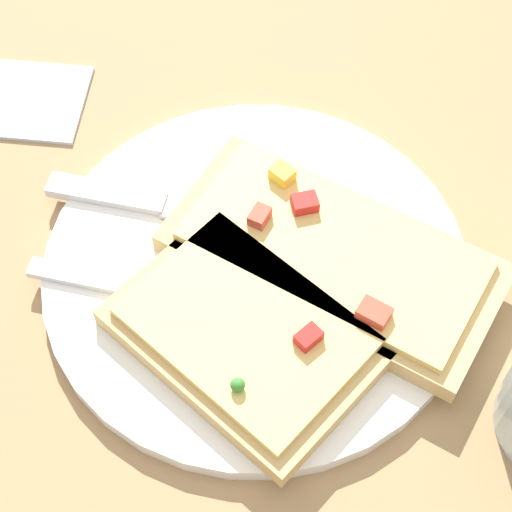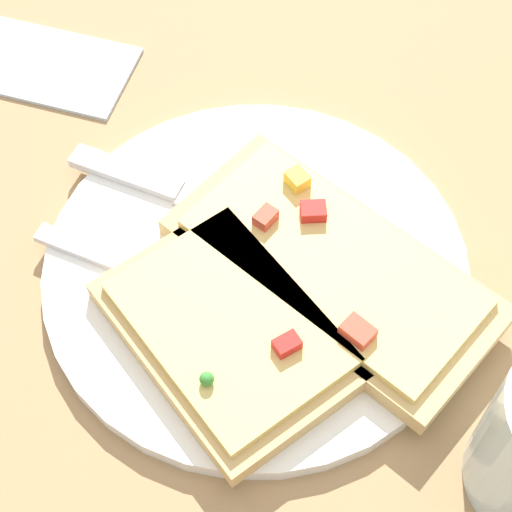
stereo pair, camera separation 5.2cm
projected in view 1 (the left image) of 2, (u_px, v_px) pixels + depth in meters
ground_plane at (256, 275)px, 0.54m from camera, size 4.00×4.00×0.00m
plate at (256, 270)px, 0.53m from camera, size 0.26×0.26×0.01m
fork at (225, 306)px, 0.51m from camera, size 0.22×0.04×0.01m
knife at (178, 207)px, 0.55m from camera, size 0.21×0.04×0.01m
pizza_slice_main at (333, 255)px, 0.52m from camera, size 0.22×0.17×0.03m
pizza_slice_corner at (249, 332)px, 0.49m from camera, size 0.18×0.17×0.03m
crumb_scatter at (254, 249)px, 0.53m from camera, size 0.06×0.05×0.01m
napkin at (0, 97)px, 0.61m from camera, size 0.12×0.07×0.01m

